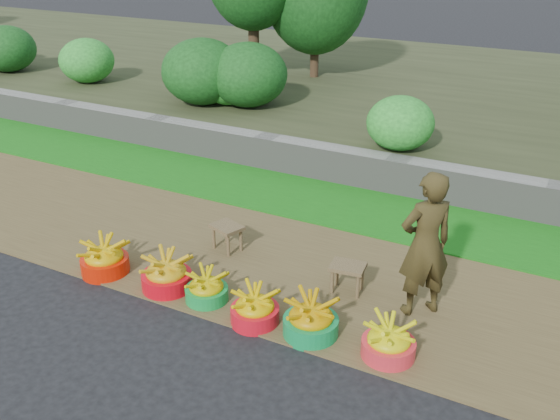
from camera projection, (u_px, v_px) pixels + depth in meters
The scene contains 14 objects.
ground_plane at pixel (263, 338), 6.12m from camera, with size 120.00×120.00×0.00m, color black.
dirt_shoulder at pixel (316, 279), 7.12m from camera, with size 80.00×2.50×0.02m, color brown.
grass_verge at pixel (377, 212), 8.72m from camera, with size 80.00×1.50×0.04m, color #176D14.
retaining_wall at pixel (398, 176), 9.29m from camera, with size 80.00×0.35×0.55m, color gray.
earth_bank at pixel (471, 101), 13.22m from camera, with size 80.00×10.00×0.50m, color #353B21.
basin_a at pixel (104, 259), 7.19m from camera, with size 0.55×0.55×0.41m.
basin_b at pixel (166, 275), 6.86m from camera, with size 0.56×0.56×0.42m.
basin_c at pixel (206, 289), 6.66m from camera, with size 0.46×0.46×0.35m.
basin_d at pixel (255, 309), 6.30m from camera, with size 0.50×0.50×0.37m.
basin_e at pixel (311, 320), 6.09m from camera, with size 0.55×0.55×0.41m.
basin_f at pixel (389, 342), 5.79m from camera, with size 0.51×0.51×0.38m.
stool_left at pixel (227, 230), 7.63m from camera, with size 0.45×0.39×0.33m.
stool_right at pixel (348, 270), 6.76m from camera, with size 0.41×0.33×0.33m.
vendor_woman at pixel (425, 245), 6.20m from camera, with size 0.57×0.37×1.56m, color black.
Camera 1 is at (2.51, -4.35, 3.73)m, focal length 40.00 mm.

